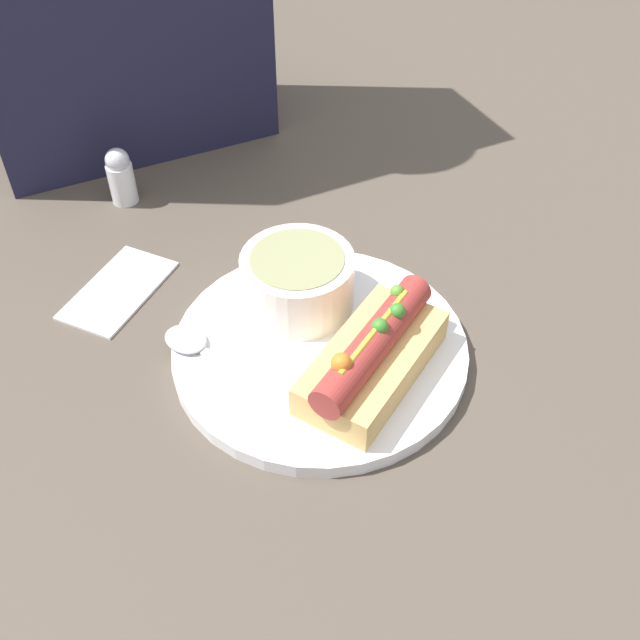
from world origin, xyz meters
The scene contains 7 objects.
ground_plane centered at (0.00, 0.00, 0.00)m, with size 4.00×4.00×0.00m, color #4C4238.
dinner_plate centered at (0.00, 0.00, 0.01)m, with size 0.26×0.26×0.01m.
hot_dog centered at (0.02, -0.05, 0.04)m, with size 0.16×0.14×0.06m.
soup_bowl centered at (0.01, 0.06, 0.04)m, with size 0.10×0.10×0.05m.
spoon centered at (-0.10, 0.04, 0.02)m, with size 0.09×0.14×0.01m.
napkin centered at (-0.14, 0.16, 0.00)m, with size 0.13×0.13×0.01m.
salt_shaker centered at (-0.10, 0.31, 0.03)m, with size 0.03×0.03×0.07m.
Camera 1 is at (-0.20, -0.41, 0.50)m, focal length 42.00 mm.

